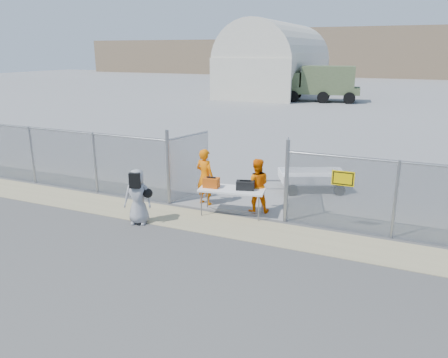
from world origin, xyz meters
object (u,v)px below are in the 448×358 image
at_px(folding_table, 232,202).
at_px(utility_trailer, 312,180).
at_px(security_worker_left, 205,177).
at_px(visitor, 138,197).
at_px(security_worker_right, 256,186).

height_order(folding_table, utility_trailer, folding_table).
xyz_separation_m(security_worker_left, visitor, (-1.06, -2.31, -0.11)).
height_order(security_worker_right, utility_trailer, security_worker_right).
bearing_deg(visitor, security_worker_right, 20.95).
relative_size(security_worker_left, visitor, 1.14).
relative_size(folding_table, security_worker_left, 1.07).
xyz_separation_m(folding_table, security_worker_right, (0.60, 0.55, 0.44)).
bearing_deg(visitor, utility_trailer, 34.99).
xyz_separation_m(security_worker_right, visitor, (-2.87, -2.30, -0.04)).
xyz_separation_m(visitor, utility_trailer, (3.99, 5.25, -0.46)).
bearing_deg(security_worker_right, security_worker_left, -22.68).
xyz_separation_m(folding_table, visitor, (-2.27, -1.75, 0.40)).
xyz_separation_m(folding_table, utility_trailer, (1.72, 3.50, -0.06)).
height_order(security_worker_left, utility_trailer, security_worker_left).
bearing_deg(security_worker_right, utility_trailer, -133.25).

